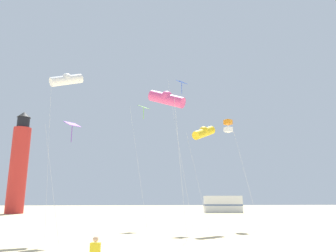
{
  "coord_description": "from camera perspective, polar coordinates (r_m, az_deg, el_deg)",
  "views": [
    {
      "loc": [
        -0.18,
        -6.93,
        2.5
      ],
      "look_at": [
        0.99,
        8.29,
        6.0
      ],
      "focal_mm": 33.42,
      "sensor_mm": 36.0,
      "label": 1
    }
  ],
  "objects": [
    {
      "name": "kite_diamond_lime",
      "position": [
        30.93,
        -4.55,
        2.55
      ],
      "size": [
        1.98,
        1.98,
        11.46
      ],
      "color": "silver",
      "rests_on": "ground"
    },
    {
      "name": "lighthouse_distant",
      "position": [
        57.34,
        -25.55,
        -6.33
      ],
      "size": [
        2.8,
        2.8,
        16.8
      ],
      "color": "red",
      "rests_on": "ground"
    },
    {
      "name": "kite_diamond_violet",
      "position": [
        21.3,
        -17.25,
        -0.33
      ],
      "size": [
        2.33,
        2.33,
        7.39
      ],
      "color": "silver",
      "rests_on": "ground"
    },
    {
      "name": "kite_box_orange",
      "position": [
        29.39,
        10.92,
        -0.01
      ],
      "size": [
        2.65,
        2.65,
        9.54
      ],
      "color": "silver",
      "rests_on": "ground"
    },
    {
      "name": "kite_tube_gold",
      "position": [
        25.97,
        6.56,
        -1.14
      ],
      "size": [
        2.61,
        2.55,
        8.46
      ],
      "color": "silver",
      "rests_on": "ground"
    },
    {
      "name": "kite_flyer_standing",
      "position": [
        12.2,
        -13.07,
        -21.5
      ],
      "size": [
        0.36,
        0.53,
        1.16
      ],
      "rotation": [
        0.0,
        0.0,
        3.04
      ],
      "color": "yellow",
      "rests_on": "ground"
    },
    {
      "name": "kite_diamond_blue",
      "position": [
        30.14,
        2.47,
        6.82
      ],
      "size": [
        2.05,
        2.02,
        13.58
      ],
      "color": "silver",
      "rests_on": "ground"
    },
    {
      "name": "kite_tube_rainbow",
      "position": [
        20.06,
        -0.24,
        5.04
      ],
      "size": [
        2.52,
        2.16,
        9.39
      ],
      "color": "silver",
      "rests_on": "ground"
    },
    {
      "name": "kite_tube_white",
      "position": [
        25.08,
        -18.01,
        8.04
      ],
      "size": [
        2.49,
        2.16,
        11.9
      ],
      "color": "silver",
      "rests_on": "ground"
    },
    {
      "name": "rv_van_white",
      "position": [
        56.29,
        9.98,
        -13.87
      ],
      "size": [
        6.59,
        2.79,
        2.8
      ],
      "rotation": [
        0.0,
        0.0,
        -0.07
      ],
      "color": "white",
      "rests_on": "ground"
    }
  ]
}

